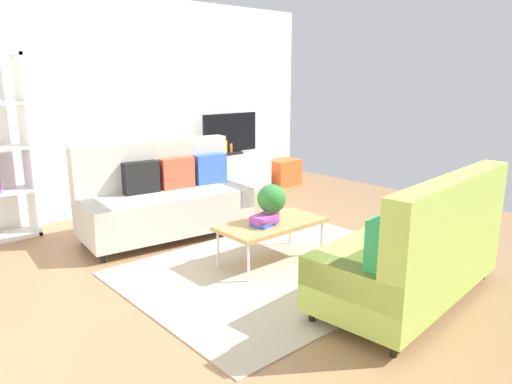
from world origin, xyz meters
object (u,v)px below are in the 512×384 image
object	(u,v)px
vase_0	(197,153)
tv	(230,135)
storage_trunk	(284,172)
bottle_0	(220,150)
vase_1	(208,152)
bottle_2	(231,149)
coffee_table	(272,225)
couch_beige	(164,199)
bottle_1	(226,148)
couch_green	(416,252)
tv_console	(230,174)
potted_plant	(272,201)
table_book_0	(264,224)

from	to	relation	value
vase_0	tv	bearing A→B (deg)	-6.88
storage_trunk	bottle_0	xyz separation A→B (m)	(-1.32, 0.06, 0.51)
vase_1	bottle_2	size ratio (longest dim) A/B	0.80
vase_0	coffee_table	bearing A→B (deg)	-108.96
storage_trunk	vase_0	world-z (taller)	vase_0
vase_0	bottle_0	distance (m)	0.38
couch_beige	bottle_1	size ratio (longest dim) A/B	8.51
couch_beige	tv	world-z (taller)	tv
couch_beige	couch_green	world-z (taller)	same
couch_green	tv	distance (m)	4.15
tv_console	tv	size ratio (longest dim) A/B	1.40
couch_beige	coffee_table	distance (m)	1.47
tv	potted_plant	xyz separation A→B (m)	(-1.47, -2.52, -0.31)
storage_trunk	bottle_0	size ratio (longest dim) A/B	2.96
bottle_0	table_book_0	bearing A→B (deg)	-118.66
tv	potted_plant	size ratio (longest dim) A/B	2.59
potted_plant	vase_0	size ratio (longest dim) A/B	2.70
bottle_2	bottle_1	bearing A→B (deg)	180.00
couch_green	table_book_0	distance (m)	1.46
tv	bottle_0	xyz separation A→B (m)	(-0.22, -0.02, -0.22)
bottle_1	table_book_0	bearing A→B (deg)	-120.45
couch_beige	tv_console	world-z (taller)	couch_beige
potted_plant	table_book_0	size ratio (longest dim) A/B	1.61
couch_beige	table_book_0	world-z (taller)	couch_beige
storage_trunk	potted_plant	xyz separation A→B (m)	(-2.57, -2.44, 0.42)
potted_plant	vase_0	world-z (taller)	potted_plant
bottle_1	coffee_table	bearing A→B (deg)	-118.50
bottle_1	bottle_2	xyz separation A→B (m)	(0.10, 0.00, -0.03)
vase_0	bottle_2	size ratio (longest dim) A/B	0.81
potted_plant	bottle_2	xyz separation A→B (m)	(1.46, 2.50, 0.09)
couch_beige	potted_plant	distance (m)	1.48
bottle_1	bottle_2	world-z (taller)	bottle_1
tv	potted_plant	distance (m)	2.94
storage_trunk	table_book_0	size ratio (longest dim) A/B	2.17
coffee_table	potted_plant	xyz separation A→B (m)	(0.00, 0.00, 0.25)
tv	potted_plant	bearing A→B (deg)	-120.24
storage_trunk	bottle_2	bearing A→B (deg)	176.90
vase_1	bottle_0	distance (m)	0.19
couch_green	bottle_1	bearing A→B (deg)	69.05
vase_0	tv_console	bearing A→B (deg)	-4.93
tv	bottle_0	bearing A→B (deg)	-174.70
vase_1	bottle_2	distance (m)	0.39
couch_beige	bottle_0	distance (m)	1.98
coffee_table	tv_console	size ratio (longest dim) A/B	0.79
vase_1	bottle_0	world-z (taller)	bottle_0
couch_beige	bottle_2	xyz separation A→B (m)	(1.84, 1.09, 0.28)
couch_green	coffee_table	world-z (taller)	couch_green
coffee_table	tv_console	distance (m)	2.94
couch_beige	couch_green	xyz separation A→B (m)	(0.67, -2.84, -0.01)
couch_beige	vase_0	bearing A→B (deg)	-130.99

